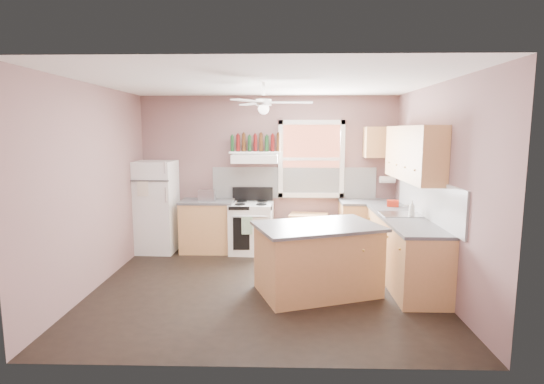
{
  "coord_description": "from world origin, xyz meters",
  "views": [
    {
      "loc": [
        0.25,
        -5.51,
        2.09
      ],
      "look_at": [
        0.1,
        0.3,
        1.25
      ],
      "focal_mm": 28.0,
      "sensor_mm": 36.0,
      "label": 1
    }
  ],
  "objects_px": {
    "refrigerator": "(156,207)",
    "stove": "(252,228)",
    "island": "(317,260)",
    "toaster": "(207,195)",
    "cart": "(308,232)"
  },
  "relations": [
    {
      "from": "stove",
      "to": "toaster",
      "type": "bearing_deg",
      "value": -178.95
    },
    {
      "from": "island",
      "to": "toaster",
      "type": "bearing_deg",
      "value": 114.1
    },
    {
      "from": "island",
      "to": "cart",
      "type": "bearing_deg",
      "value": 70.78
    },
    {
      "from": "refrigerator",
      "to": "island",
      "type": "distance_m",
      "value": 3.26
    },
    {
      "from": "stove",
      "to": "island",
      "type": "xyz_separation_m",
      "value": [
        0.99,
        -1.84,
        0.0
      ]
    },
    {
      "from": "cart",
      "to": "island",
      "type": "distance_m",
      "value": 1.95
    },
    {
      "from": "toaster",
      "to": "stove",
      "type": "distance_m",
      "value": 0.96
    },
    {
      "from": "refrigerator",
      "to": "toaster",
      "type": "xyz_separation_m",
      "value": [
        0.89,
        0.01,
        0.2
      ]
    },
    {
      "from": "stove",
      "to": "island",
      "type": "height_order",
      "value": "same"
    },
    {
      "from": "cart",
      "to": "island",
      "type": "relative_size",
      "value": 0.45
    },
    {
      "from": "toaster",
      "to": "island",
      "type": "bearing_deg",
      "value": -44.69
    },
    {
      "from": "stove",
      "to": "island",
      "type": "bearing_deg",
      "value": -58.29
    },
    {
      "from": "toaster",
      "to": "island",
      "type": "xyz_separation_m",
      "value": [
        1.76,
        -1.87,
        -0.56
      ]
    },
    {
      "from": "toaster",
      "to": "cart",
      "type": "distance_m",
      "value": 1.88
    },
    {
      "from": "refrigerator",
      "to": "stove",
      "type": "xyz_separation_m",
      "value": [
        1.66,
        -0.02,
        -0.36
      ]
    }
  ]
}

